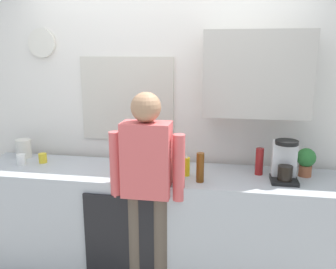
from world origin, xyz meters
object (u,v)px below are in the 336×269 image
at_px(cup_white_mug, 21,160).
at_px(dish_soap, 186,166).
at_px(coffee_maker, 285,163).
at_px(potted_plant, 306,160).
at_px(person_at_sink, 147,179).
at_px(storage_canister, 24,148).
at_px(bottle_amber_beer, 200,167).
at_px(bottle_olive_oil, 151,150).
at_px(bottle_red_vinegar, 259,161).
at_px(cup_yellow_cup, 43,158).

relative_size(cup_white_mug, dish_soap, 0.53).
xyz_separation_m(coffee_maker, potted_plant, (0.18, 0.15, -0.01)).
distance_m(cup_white_mug, potted_plant, 2.41).
relative_size(coffee_maker, cup_white_mug, 3.47).
distance_m(coffee_maker, dish_soap, 0.76).
bearing_deg(potted_plant, dish_soap, -170.60).
bearing_deg(dish_soap, person_at_sink, -135.59).
bearing_deg(dish_soap, storage_canister, 171.25).
relative_size(coffee_maker, bottle_amber_beer, 1.43).
bearing_deg(bottle_olive_oil, potted_plant, -4.27).
distance_m(bottle_olive_oil, person_at_sink, 0.52).
xyz_separation_m(coffee_maker, cup_white_mug, (-2.22, 0.02, -0.10)).
bearing_deg(bottle_olive_oil, bottle_red_vinegar, -7.40).
distance_m(bottle_red_vinegar, cup_yellow_cup, 1.89).
height_order(bottle_olive_oil, bottle_amber_beer, bottle_olive_oil).
height_order(bottle_red_vinegar, person_at_sink, person_at_sink).
height_order(cup_white_mug, storage_canister, storage_canister).
bearing_deg(bottle_amber_beer, storage_canister, 167.91).
bearing_deg(storage_canister, cup_yellow_cup, -25.98).
height_order(bottle_olive_oil, storage_canister, bottle_olive_oil).
distance_m(potted_plant, dish_soap, 0.95).
bearing_deg(cup_yellow_cup, bottle_red_vinegar, 0.49).
xyz_separation_m(storage_canister, person_at_sink, (1.31, -0.50, -0.04)).
relative_size(coffee_maker, dish_soap, 1.83).
bearing_deg(cup_yellow_cup, cup_white_mug, -150.17).
bearing_deg(bottle_red_vinegar, bottle_amber_beer, -151.07).
xyz_separation_m(bottle_amber_beer, cup_yellow_cup, (-1.43, 0.24, -0.07)).
height_order(cup_white_mug, person_at_sink, person_at_sink).
bearing_deg(storage_canister, coffee_maker, -5.70).
bearing_deg(potted_plant, bottle_red_vinegar, -176.21).
bearing_deg(bottle_olive_oil, cup_yellow_cup, -171.98).
height_order(bottle_olive_oil, cup_white_mug, bottle_olive_oil).
bearing_deg(bottle_red_vinegar, bottle_olive_oil, 172.60).
bearing_deg(storage_canister, bottle_red_vinegar, -2.94).
bearing_deg(bottle_olive_oil, storage_canister, -179.55).
height_order(bottle_red_vinegar, dish_soap, bottle_red_vinegar).
xyz_separation_m(dish_soap, storage_canister, (-1.57, 0.24, 0.01)).
bearing_deg(dish_soap, cup_yellow_cup, 174.98).
bearing_deg(coffee_maker, cup_yellow_cup, 177.07).
relative_size(cup_white_mug, storage_canister, 0.56).
height_order(bottle_red_vinegar, cup_white_mug, bottle_red_vinegar).
distance_m(coffee_maker, bottle_red_vinegar, 0.22).
relative_size(bottle_amber_beer, cup_yellow_cup, 2.71).
xyz_separation_m(bottle_olive_oil, bottle_amber_beer, (0.47, -0.37, -0.01)).
bearing_deg(person_at_sink, cup_yellow_cup, 147.32).
distance_m(cup_yellow_cup, storage_canister, 0.29).
bearing_deg(dish_soap, bottle_red_vinegar, 12.83).
relative_size(bottle_red_vinegar, storage_canister, 1.29).
distance_m(bottle_amber_beer, potted_plant, 0.86).
height_order(bottle_red_vinegar, cup_yellow_cup, bottle_red_vinegar).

